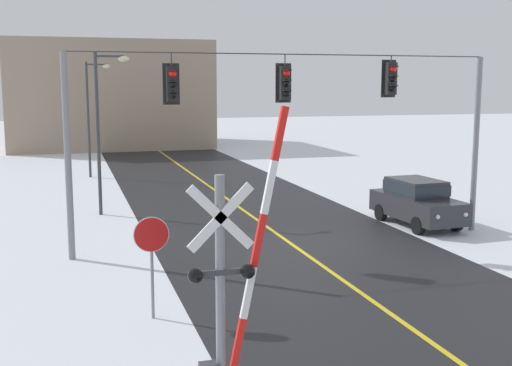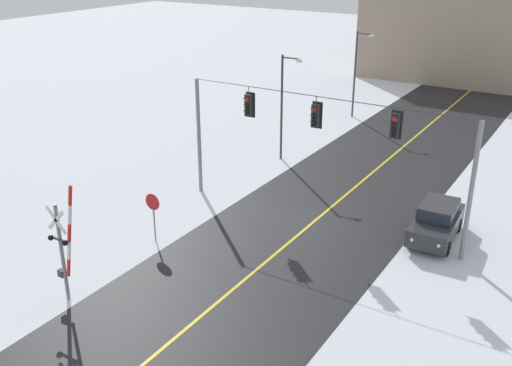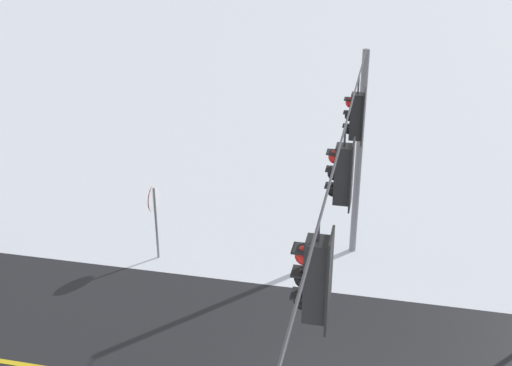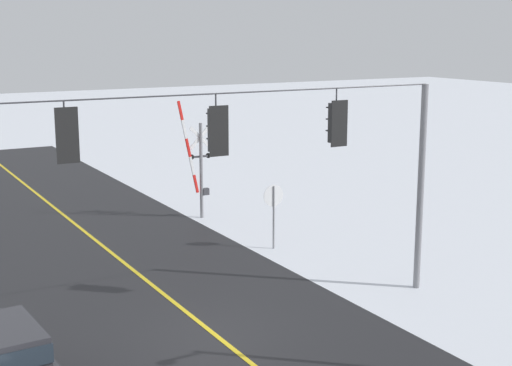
{
  "view_description": "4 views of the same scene",
  "coord_description": "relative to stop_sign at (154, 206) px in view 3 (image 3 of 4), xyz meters",
  "views": [
    {
      "loc": [
        -7.0,
        -19.78,
        5.25
      ],
      "look_at": [
        -1.66,
        -1.61,
        2.34
      ],
      "focal_mm": 45.24,
      "sensor_mm": 36.0,
      "label": 1
    },
    {
      "loc": [
        11.14,
        -23.3,
        12.75
      ],
      "look_at": [
        -1.25,
        -3.49,
        2.96
      ],
      "focal_mm": 40.94,
      "sensor_mm": 36.0,
      "label": 2
    },
    {
      "loc": [
        9.92,
        0.65,
        9.47
      ],
      "look_at": [
        -3.9,
        -2.38,
        3.35
      ],
      "focal_mm": 43.18,
      "sensor_mm": 36.0,
      "label": 3
    },
    {
      "loc": [
        7.91,
        16.48,
        7.73
      ],
      "look_at": [
        -3.03,
        -2.97,
        3.14
      ],
      "focal_mm": 52.16,
      "sensor_mm": 36.0,
      "label": 4
    }
  ],
  "objects": [
    {
      "name": "signal_span",
      "position": [
        5.21,
        5.72,
        2.55
      ],
      "size": [
        14.2,
        0.47,
        6.22
      ],
      "color": "gray",
      "rests_on": "ground"
    },
    {
      "name": "stop_sign",
      "position": [
        0.0,
        0.0,
        0.0
      ],
      "size": [
        0.8,
        0.09,
        2.35
      ],
      "color": "gray",
      "rests_on": "ground"
    }
  ]
}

